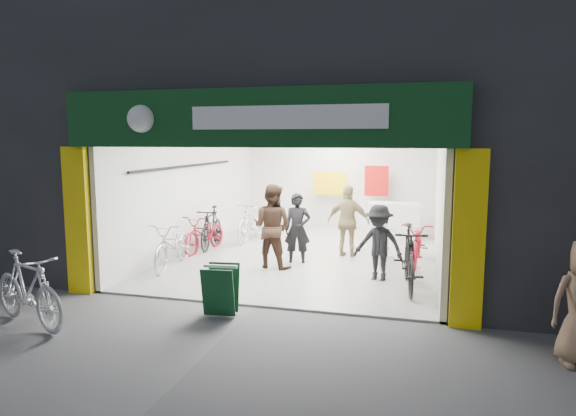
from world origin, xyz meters
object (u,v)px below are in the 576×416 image
at_px(parked_bike, 28,289).
at_px(sandwich_board, 221,289).
at_px(bike_left_front, 173,245).
at_px(bike_right_front, 409,258).

xyz_separation_m(parked_bike, sandwich_board, (2.54, 1.16, -0.13)).
distance_m(bike_left_front, bike_right_front, 4.89).
bearing_deg(parked_bike, bike_right_front, -36.63).
relative_size(bike_right_front, parked_bike, 1.07).
height_order(parked_bike, sandwich_board, parked_bike).
bearing_deg(sandwich_board, parked_bike, -162.66).
xyz_separation_m(bike_left_front, parked_bike, (-0.42, -3.65, 0.05)).
height_order(bike_left_front, bike_right_front, bike_right_front).
xyz_separation_m(bike_left_front, sandwich_board, (2.12, -2.49, -0.08)).
height_order(bike_left_front, sandwich_board, bike_left_front).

